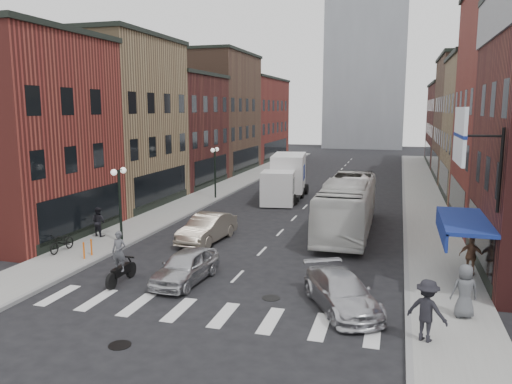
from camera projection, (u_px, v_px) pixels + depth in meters
ground at (230, 284)px, 20.52m from camera, size 160.00×160.00×0.00m
sidewalk_left at (220, 190)px, 43.67m from camera, size 3.00×74.00×0.15m
sidewalk_right at (424, 200)px, 39.05m from camera, size 3.00×74.00×0.15m
curb_left at (236, 192)px, 43.27m from camera, size 0.20×74.00×0.16m
curb_right at (404, 200)px, 39.47m from camera, size 0.20×74.00×0.16m
crosswalk_stripes at (202, 313)px, 17.67m from camera, size 12.00×2.20×0.01m
bldg_left_near at (2, 135)px, 27.92m from camera, size 10.30×9.20×11.30m
bldg_left_mid_a at (99, 122)px, 36.84m from camera, size 10.30×10.20×12.30m
bldg_left_mid_b at (161, 130)px, 46.49m from camera, size 10.30×10.20×10.30m
bldg_left_far_a at (205, 113)px, 56.66m from camera, size 10.30×12.20×13.30m
bldg_left_far_b at (242, 119)px, 70.10m from camera, size 10.30×16.20×11.30m
bldg_right_far_a at (491, 119)px, 48.59m from camera, size 10.30×12.20×12.30m
bldg_right_far_b at (471, 124)px, 62.03m from camera, size 10.30×16.20×10.30m
awning_blue at (460, 222)px, 20.02m from camera, size 1.80×5.00×0.78m
billboard_sign at (463, 138)px, 17.64m from camera, size 1.52×3.00×3.70m
distant_tower at (369, 8)px, 90.30m from camera, size 14.00×14.00×50.00m
streetlamp_near at (120, 191)px, 25.84m from camera, size 0.32×1.22×4.11m
streetlamp_far at (215, 163)px, 39.11m from camera, size 0.32×1.22×4.11m
bike_rack at (88, 249)px, 23.72m from camera, size 0.08×0.68×0.80m
box_truck at (286, 178)px, 39.29m from camera, size 3.11×8.28×3.49m
motorcycle_rider at (120, 259)px, 20.43m from camera, size 0.61×2.19×2.23m
transit_bus at (347, 206)px, 28.97m from camera, size 2.66×11.27×3.14m
sedan_left_near at (186, 266)px, 20.67m from camera, size 1.91×4.10×1.36m
sedan_left_far at (207, 228)px, 26.99m from camera, size 2.05×4.65×1.49m
curb_car at (342, 292)px, 17.87m from camera, size 3.69×4.78×1.29m
parked_bicycle at (62, 242)px, 24.60m from camera, size 0.62×1.77×0.93m
ped_left_solo at (98, 222)px, 27.55m from camera, size 0.87×0.61×1.63m
ped_right_a at (427, 310)px, 15.09m from camera, size 1.39×1.07×1.93m
ped_right_b at (471, 256)px, 21.11m from camera, size 1.05×0.69×1.66m
ped_right_c at (465, 291)px, 16.80m from camera, size 1.03×0.81×1.85m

